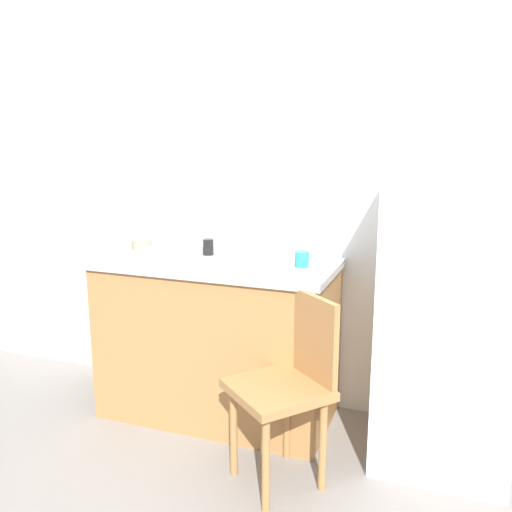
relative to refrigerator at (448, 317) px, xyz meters
name	(u,v)px	position (x,y,z in m)	size (l,w,h in m)	color
ground_plane	(242,493)	(-0.82, -0.63, -0.74)	(8.00, 8.00, 0.00)	gray
back_wall	(305,199)	(-0.82, 0.37, 0.49)	(4.80, 0.10, 2.46)	silver
cabinet_base	(218,341)	(-1.23, 0.02, -0.30)	(1.29, 0.60, 0.88)	#A87542
countertop	(217,263)	(-1.23, 0.02, 0.16)	(1.33, 0.64, 0.04)	#B7B7BC
faucet	(216,229)	(-1.34, 0.27, 0.30)	(0.02, 0.02, 0.25)	#B7B7BC
refrigerator	(448,317)	(0.00, 0.00, 0.00)	(0.63, 0.63, 1.48)	white
chair	(289,381)	(-0.66, -0.45, -0.24)	(0.56, 0.56, 0.89)	#A87542
dish_tray	(174,252)	(-1.48, 0.00, 0.21)	(0.28, 0.20, 0.05)	white
terracotta_bowl	(142,244)	(-1.76, 0.12, 0.21)	(0.12, 0.12, 0.06)	gray
cup_black	(208,247)	(-1.32, 0.11, 0.23)	(0.06, 0.06, 0.09)	black
cup_teal	(302,259)	(-0.74, 0.02, 0.22)	(0.07, 0.07, 0.08)	teal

